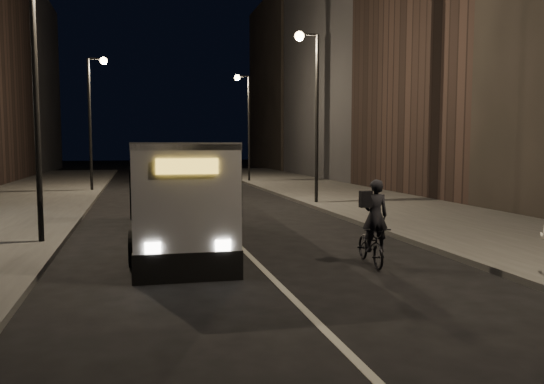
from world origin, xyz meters
TOP-DOWN VIEW (x-y plane):
  - ground at (0.00, 0.00)m, footprint 180.00×180.00m
  - sidewalk_right at (8.50, 14.00)m, footprint 7.00×70.00m
  - sidewalk_left at (-8.50, 14.00)m, footprint 7.00×70.00m
  - building_row_right at (16.00, 27.50)m, footprint 8.00×61.00m
  - streetlight_right_mid at (5.33, 12.00)m, footprint 1.20×0.44m
  - streetlight_right_far at (5.33, 28.00)m, footprint 1.20×0.44m
  - streetlight_left_near at (-5.33, 4.00)m, footprint 1.20×0.44m
  - streetlight_left_far at (-5.33, 22.00)m, footprint 1.20×0.44m
  - city_bus at (-1.60, 4.42)m, footprint 2.99×11.26m
  - cyclist_on_bicycle at (2.70, -0.56)m, footprint 0.86×1.91m
  - car_near at (0.80, 20.29)m, footprint 1.64×3.80m
  - car_mid at (-1.78, 30.86)m, footprint 1.61×4.00m
  - car_far at (0.85, 28.21)m, footprint 2.03×4.27m

SIDE VIEW (x-z plane):
  - ground at x=0.00m, z-range 0.00..0.00m
  - sidewalk_right at x=8.50m, z-range 0.00..0.16m
  - sidewalk_left at x=-8.50m, z-range 0.00..0.16m
  - car_far at x=0.85m, z-range 0.00..1.20m
  - car_near at x=0.80m, z-range 0.00..1.28m
  - car_mid at x=-1.78m, z-range 0.00..1.29m
  - cyclist_on_bicycle at x=2.70m, z-range -0.36..1.77m
  - city_bus at x=-1.60m, z-range 0.13..3.14m
  - streetlight_right_mid at x=5.33m, z-range 1.30..9.42m
  - streetlight_right_far at x=5.33m, z-range 1.30..9.42m
  - streetlight_left_near at x=-5.33m, z-range 1.30..9.42m
  - streetlight_left_far at x=-5.33m, z-range 1.30..9.42m
  - building_row_right at x=16.00m, z-range 0.00..21.00m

